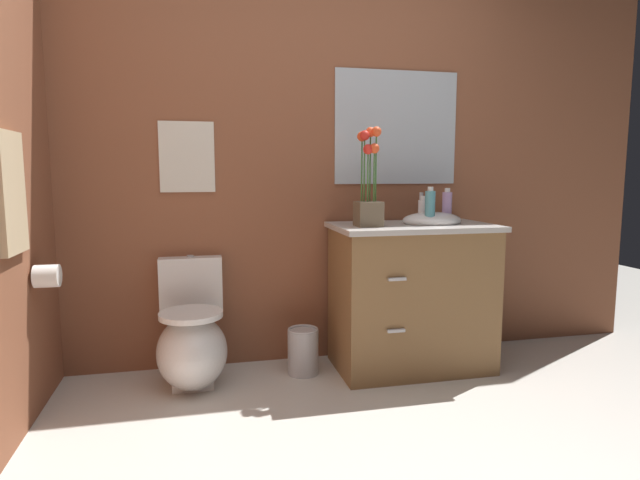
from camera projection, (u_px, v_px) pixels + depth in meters
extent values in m
cube|color=brown|center=(329.00, 160.00, 3.26)|extent=(4.31, 0.05, 2.50)
ellipsoid|color=white|center=(192.00, 352.00, 2.87)|extent=(0.38, 0.48, 0.40)
cube|color=white|center=(193.00, 368.00, 2.94)|extent=(0.22, 0.26, 0.18)
cube|color=white|center=(191.00, 284.00, 3.11)|extent=(0.36, 0.13, 0.32)
cylinder|color=white|center=(191.00, 314.00, 2.83)|extent=(0.34, 0.34, 0.03)
cylinder|color=#B7B7BC|center=(190.00, 257.00, 3.09)|extent=(0.04, 0.04, 0.02)
cube|color=brown|center=(411.00, 299.00, 3.15)|extent=(0.90, 0.52, 0.84)
cube|color=#BCB7B2|center=(413.00, 227.00, 3.10)|extent=(0.94, 0.56, 0.03)
ellipsoid|color=white|center=(432.00, 220.00, 3.12)|extent=(0.36, 0.26, 0.10)
cylinder|color=#B7B7BC|center=(421.00, 207.00, 3.26)|extent=(0.02, 0.02, 0.18)
cube|color=#B7B7BC|center=(397.00, 279.00, 2.82)|extent=(0.10, 0.02, 0.02)
cube|color=#B7B7BC|center=(396.00, 331.00, 2.86)|extent=(0.10, 0.02, 0.02)
cube|color=brown|center=(368.00, 214.00, 2.96)|extent=(0.14, 0.14, 0.14)
cylinder|color=#386B2D|center=(376.00, 167.00, 2.94)|extent=(0.01, 0.01, 0.39)
sphere|color=#EA4C23|center=(376.00, 132.00, 2.91)|extent=(0.06, 0.06, 0.06)
cylinder|color=#386B2D|center=(370.00, 167.00, 2.96)|extent=(0.01, 0.01, 0.39)
sphere|color=#EA4C23|center=(371.00, 132.00, 2.94)|extent=(0.06, 0.06, 0.06)
cylinder|color=#386B2D|center=(362.00, 169.00, 2.96)|extent=(0.01, 0.01, 0.36)
sphere|color=#EA4C23|center=(362.00, 136.00, 2.93)|extent=(0.06, 0.06, 0.06)
cylinder|color=#386B2D|center=(364.00, 169.00, 2.93)|extent=(0.01, 0.01, 0.36)
sphere|color=red|center=(365.00, 135.00, 2.91)|extent=(0.06, 0.06, 0.06)
cylinder|color=#386B2D|center=(368.00, 176.00, 2.92)|extent=(0.01, 0.01, 0.29)
sphere|color=red|center=(368.00, 149.00, 2.90)|extent=(0.06, 0.06, 0.06)
cylinder|color=#386B2D|center=(374.00, 175.00, 2.92)|extent=(0.01, 0.01, 0.29)
sphere|color=#EA4C23|center=(374.00, 148.00, 2.90)|extent=(0.06, 0.06, 0.06)
cylinder|color=white|center=(423.00, 212.00, 3.14)|extent=(0.06, 0.06, 0.14)
cylinder|color=silver|center=(423.00, 198.00, 3.13)|extent=(0.03, 0.03, 0.02)
cylinder|color=#B28CBF|center=(447.00, 208.00, 3.16)|extent=(0.06, 0.06, 0.19)
cylinder|color=silver|center=(447.00, 190.00, 3.15)|extent=(0.03, 0.03, 0.02)
cylinder|color=teal|center=(430.00, 208.00, 3.03)|extent=(0.06, 0.06, 0.20)
cylinder|color=silver|center=(430.00, 189.00, 3.02)|extent=(0.03, 0.03, 0.02)
cylinder|color=#B7B7BC|center=(303.00, 352.00, 3.08)|extent=(0.18, 0.18, 0.26)
torus|color=#B7B7BC|center=(303.00, 329.00, 3.06)|extent=(0.18, 0.18, 0.01)
cube|color=silver|center=(187.00, 157.00, 3.04)|extent=(0.31, 0.01, 0.40)
cube|color=#B2BCC6|center=(396.00, 128.00, 3.30)|extent=(0.80, 0.01, 0.70)
cube|color=tan|center=(11.00, 193.00, 2.23)|extent=(0.03, 0.28, 0.52)
cylinder|color=white|center=(47.00, 276.00, 2.52)|extent=(0.11, 0.11, 0.11)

